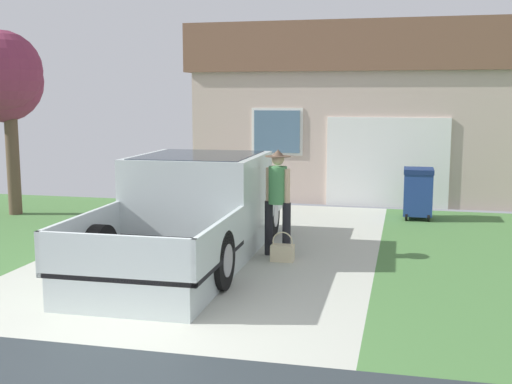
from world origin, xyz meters
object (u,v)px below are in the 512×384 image
Objects in this scene: house_with_garage at (380,110)px; front_yard_tree at (1,78)px; handbag at (282,252)px; wheeled_trash_bin at (418,192)px; pickup_truck at (198,210)px; person_with_hat at (278,195)px.

front_yard_tree is (-7.62, -5.71, 0.76)m from house_with_garage.
handbag is 4.61m from wheeled_trash_bin.
pickup_truck is at bearing -25.03° from front_yard_tree.
house_with_garage is at bearing 103.44° from wheeled_trash_bin.
front_yard_tree is at bearing 0.70° from person_with_hat.
wheeled_trash_bin is at bearing 10.17° from front_yard_tree.
person_with_hat is 1.62× the size of wheeled_trash_bin.
house_with_garage reaches higher than handbag.
person_with_hat is at bearing -19.34° from front_yard_tree.
house_with_garage is 2.34× the size of front_yard_tree.
front_yard_tree is 3.67× the size of wheeled_trash_bin.
person_with_hat is 0.92m from handbag.
pickup_truck is 3.21× the size of person_with_hat.
person_with_hat is 7.03m from front_yard_tree.
front_yard_tree reaches higher than wheeled_trash_bin.
house_with_garage is (1.10, 8.25, 2.02)m from handbag.
pickup_truck is 5.19× the size of wheeled_trash_bin.
pickup_truck is 0.60× the size of house_with_garage.
handbag is (0.14, -0.30, -0.85)m from person_with_hat.
house_with_garage reaches higher than wheeled_trash_bin.
person_with_hat is at bearing 5.47° from pickup_truck.
wheeled_trash_bin is at bearing -100.51° from person_with_hat.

